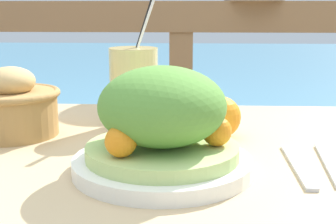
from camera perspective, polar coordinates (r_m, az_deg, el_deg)
The scene contains 8 objects.
railing_fence at distance 1.45m, azimuth 1.61°, elevation 3.53°, with size 2.80×0.08×1.01m.
sea_backdrop at distance 3.99m, azimuth 2.38°, elevation 2.32°, with size 12.00×4.00×0.53m.
salad_plate at distance 0.62m, azimuth -0.70°, elevation -1.85°, with size 0.24×0.24×0.14m.
drink_glass at distance 0.85m, azimuth -4.17°, elevation 2.96°, with size 0.09×0.09×0.25m.
bread_basket at distance 0.85m, azimuth -18.49°, elevation 0.68°, with size 0.17×0.17×0.12m.
fork at distance 0.68m, azimuth 15.51°, elevation -6.31°, with size 0.02×0.18×0.00m.
knife at distance 0.70m, azimuth 19.12°, elevation -6.01°, with size 0.03×0.18×0.00m.
orange_near_basket at distance 0.80m, azimuth 6.34°, elevation -0.60°, with size 0.07×0.07×0.07m.
Camera 1 is at (0.03, -0.63, 1.00)m, focal length 50.00 mm.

